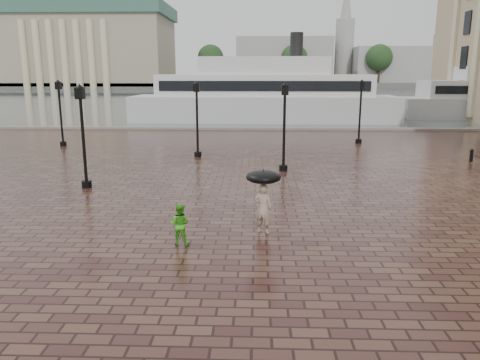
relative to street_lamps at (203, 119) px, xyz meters
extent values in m
plane|color=#331A17|center=(1.60, -17.60, -2.33)|extent=(300.00, 300.00, 0.00)
plane|color=#4B555B|center=(1.60, 74.40, -2.33)|extent=(240.00, 240.00, 0.00)
cube|color=slate|center=(1.60, 14.40, -2.33)|extent=(80.00, 0.60, 0.30)
cube|color=#4C4C47|center=(1.60, 142.40, -1.33)|extent=(300.00, 60.00, 2.00)
cube|color=gray|center=(-53.40, 127.40, 9.67)|extent=(55.00, 30.00, 22.00)
cube|color=#366350|center=(-53.40, 127.40, 21.67)|extent=(57.00, 32.00, 4.00)
cube|color=#989590|center=(11.60, 132.40, 6.67)|extent=(30.00, 22.00, 14.00)
cube|color=#989590|center=(46.60, 132.40, 5.17)|extent=(25.00, 22.00, 11.00)
cylinder|color=#989590|center=(31.60, 132.40, 9.67)|extent=(6.00, 6.00, 20.00)
cone|color=#989590|center=(31.60, 132.40, 23.67)|extent=(5.00, 5.00, 18.00)
cylinder|color=#2D2119|center=(-62.69, 120.40, 1.67)|extent=(1.00, 1.00, 8.00)
sphere|color=#1A3719|center=(-62.69, 120.40, 7.17)|extent=(8.00, 8.00, 8.00)
cylinder|color=#2D2119|center=(-36.97, 120.40, 1.67)|extent=(1.00, 1.00, 8.00)
sphere|color=#1A3719|center=(-36.97, 120.40, 7.17)|extent=(8.00, 8.00, 8.00)
cylinder|color=#2D2119|center=(-11.26, 120.40, 1.67)|extent=(1.00, 1.00, 8.00)
sphere|color=#1A3719|center=(-11.26, 120.40, 7.17)|extent=(8.00, 8.00, 8.00)
cylinder|color=#2D2119|center=(14.46, 120.40, 1.67)|extent=(1.00, 1.00, 8.00)
sphere|color=#1A3719|center=(14.46, 120.40, 7.17)|extent=(8.00, 8.00, 8.00)
cylinder|color=#2D2119|center=(40.17, 120.40, 1.67)|extent=(1.00, 1.00, 8.00)
sphere|color=#1A3719|center=(40.17, 120.40, 7.17)|extent=(8.00, 8.00, 8.00)
cylinder|color=#2D2119|center=(65.89, 120.40, 1.67)|extent=(1.00, 1.00, 8.00)
sphere|color=#1A3719|center=(65.89, 120.40, 7.17)|extent=(8.00, 8.00, 8.00)
cylinder|color=black|center=(15.60, -0.60, -2.03)|extent=(0.20, 0.20, 0.60)
sphere|color=black|center=(15.60, -0.60, -1.71)|extent=(0.22, 0.22, 0.22)
cylinder|color=black|center=(-4.40, -7.60, -2.18)|extent=(0.44, 0.44, 0.30)
cylinder|color=black|center=(-4.40, -7.60, -0.33)|extent=(0.14, 0.14, 4.00)
cube|color=black|center=(-4.40, -7.60, 1.82)|extent=(0.35, 0.35, 0.50)
sphere|color=beige|center=(-4.40, -7.60, 1.82)|extent=(0.28, 0.28, 0.28)
cylinder|color=black|center=(4.60, -3.60, -2.18)|extent=(0.44, 0.44, 0.30)
cylinder|color=black|center=(4.60, -3.60, -0.33)|extent=(0.14, 0.14, 4.00)
cube|color=black|center=(4.60, -3.60, 1.82)|extent=(0.35, 0.35, 0.50)
sphere|color=beige|center=(4.60, -3.60, 1.82)|extent=(0.28, 0.28, 0.28)
cylinder|color=black|center=(-10.40, 4.40, -2.18)|extent=(0.44, 0.44, 0.30)
cylinder|color=black|center=(-10.40, 4.40, -0.33)|extent=(0.14, 0.14, 4.00)
cube|color=black|center=(-10.40, 4.40, 1.82)|extent=(0.35, 0.35, 0.50)
sphere|color=beige|center=(-10.40, 4.40, 1.82)|extent=(0.28, 0.28, 0.28)
cylinder|color=black|center=(10.60, 6.40, -2.18)|extent=(0.44, 0.44, 0.30)
cylinder|color=black|center=(10.60, 6.40, -0.33)|extent=(0.14, 0.14, 4.00)
cube|color=black|center=(10.60, 6.40, 1.82)|extent=(0.35, 0.35, 0.50)
sphere|color=beige|center=(10.60, 6.40, 1.82)|extent=(0.28, 0.28, 0.28)
cylinder|color=black|center=(-0.40, 0.40, -2.18)|extent=(0.44, 0.44, 0.30)
cylinder|color=black|center=(-0.40, 0.40, -0.33)|extent=(0.14, 0.14, 4.00)
cube|color=black|center=(-0.40, 0.40, 1.82)|extent=(0.35, 0.35, 0.50)
sphere|color=beige|center=(-0.40, 0.40, 1.82)|extent=(0.28, 0.28, 0.28)
imported|color=tan|center=(3.42, -13.45, -1.51)|extent=(0.69, 0.58, 1.62)
imported|color=green|center=(0.94, -14.56, -1.70)|extent=(0.67, 0.56, 1.25)
cube|color=#BBBBBB|center=(3.89, 22.16, -1.01)|extent=(27.56, 7.00, 2.64)
cube|color=silver|center=(3.89, 22.16, 1.41)|extent=(22.05, 6.04, 2.20)
cube|color=silver|center=(3.89, 22.16, 3.39)|extent=(13.26, 5.25, 1.76)
cylinder|color=black|center=(7.18, 22.11, 5.36)|extent=(1.32, 1.32, 2.64)
cube|color=black|center=(3.84, 19.25, 1.41)|extent=(20.87, 0.41, 0.99)
cube|color=black|center=(3.93, 25.07, 1.41)|extent=(20.87, 0.41, 0.99)
cylinder|color=black|center=(3.42, -13.45, -0.95)|extent=(0.02, 0.02, 0.95)
ellipsoid|color=black|center=(3.42, -13.45, -0.49)|extent=(1.10, 1.10, 0.39)
camera|label=1|loc=(3.20, -27.67, 2.67)|focal=35.00mm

